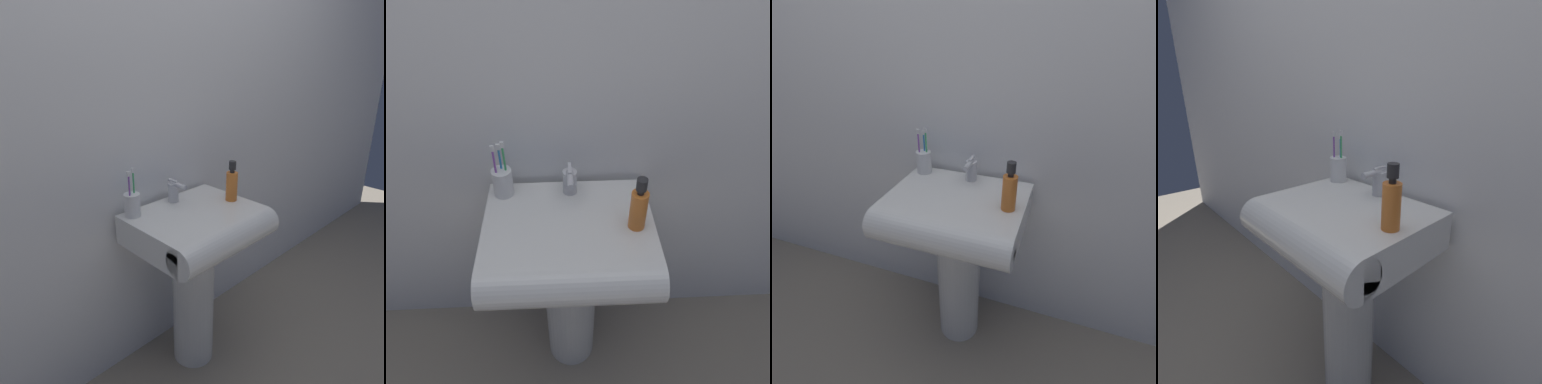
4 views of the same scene
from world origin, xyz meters
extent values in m
plane|color=gray|center=(0.00, 0.00, 0.00)|extent=(6.00, 6.00, 0.00)
cube|color=white|center=(0.00, 0.24, 1.20)|extent=(5.00, 0.05, 2.40)
cylinder|color=white|center=(0.00, 0.00, 0.33)|extent=(0.19, 0.19, 0.66)
cube|color=white|center=(0.00, 0.00, 0.72)|extent=(0.54, 0.39, 0.13)
cylinder|color=white|center=(0.00, -0.19, 0.72)|extent=(0.54, 0.13, 0.13)
cylinder|color=silver|center=(0.01, 0.14, 0.83)|extent=(0.05, 0.05, 0.09)
cylinder|color=silver|center=(0.01, 0.10, 0.87)|extent=(0.02, 0.08, 0.02)
cube|color=silver|center=(0.01, 0.14, 0.89)|extent=(0.01, 0.06, 0.01)
cylinder|color=white|center=(-0.21, 0.14, 0.84)|extent=(0.07, 0.07, 0.10)
cylinder|color=purple|center=(-0.23, 0.13, 0.89)|extent=(0.01, 0.01, 0.17)
cube|color=white|center=(-0.23, 0.13, 0.98)|extent=(0.01, 0.01, 0.02)
cylinder|color=#3FB266|center=(-0.20, 0.14, 0.89)|extent=(0.01, 0.01, 0.17)
cube|color=white|center=(-0.20, 0.14, 0.98)|extent=(0.01, 0.01, 0.02)
cylinder|color=#338CD8|center=(-0.21, 0.15, 0.88)|extent=(0.01, 0.01, 0.16)
cube|color=white|center=(-0.21, 0.15, 0.97)|extent=(0.01, 0.01, 0.02)
cylinder|color=orange|center=(0.21, -0.03, 0.85)|extent=(0.05, 0.05, 0.13)
cylinder|color=#262628|center=(0.21, -0.03, 0.93)|extent=(0.02, 0.02, 0.01)
cylinder|color=#262628|center=(0.21, -0.03, 0.95)|extent=(0.03, 0.03, 0.04)
camera|label=1|loc=(-1.02, -1.03, 1.46)|focal=35.00mm
camera|label=2|loc=(-0.01, -0.83, 1.62)|focal=35.00mm
camera|label=3|loc=(0.37, -0.95, 1.38)|focal=28.00mm
camera|label=4|loc=(0.68, -0.61, 1.16)|focal=28.00mm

